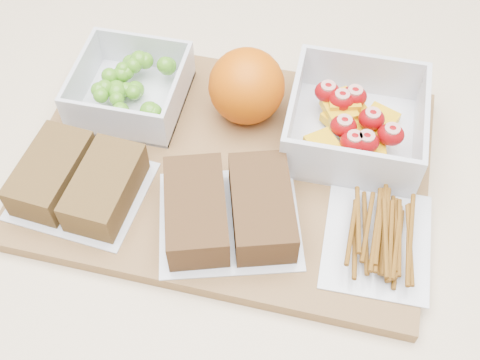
{
  "coord_description": "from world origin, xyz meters",
  "views": [
    {
      "loc": [
        0.09,
        -0.35,
        1.43
      ],
      "look_at": [
        0.01,
        -0.0,
        0.93
      ],
      "focal_mm": 45.0,
      "sensor_mm": 36.0,
      "label": 1
    }
  ],
  "objects_px": {
    "grape_container": "(132,87)",
    "orange": "(247,86)",
    "sandwich_bag_left": "(78,181)",
    "sandwich_bag_center": "(229,210)",
    "fruit_container": "(354,124)",
    "pretzel_bag": "(379,234)",
    "cutting_board": "(229,166)"
  },
  "relations": [
    {
      "from": "grape_container",
      "to": "cutting_board",
      "type": "bearing_deg",
      "value": -26.7
    },
    {
      "from": "cutting_board",
      "to": "sandwich_bag_center",
      "type": "xyz_separation_m",
      "value": [
        0.02,
        -0.07,
        0.03
      ]
    },
    {
      "from": "cutting_board",
      "to": "fruit_container",
      "type": "distance_m",
      "value": 0.14
    },
    {
      "from": "grape_container",
      "to": "pretzel_bag",
      "type": "height_order",
      "value": "grape_container"
    },
    {
      "from": "sandwich_bag_left",
      "to": "grape_container",
      "type": "bearing_deg",
      "value": 84.62
    },
    {
      "from": "fruit_container",
      "to": "orange",
      "type": "height_order",
      "value": "orange"
    },
    {
      "from": "cutting_board",
      "to": "pretzel_bag",
      "type": "height_order",
      "value": "pretzel_bag"
    },
    {
      "from": "fruit_container",
      "to": "sandwich_bag_left",
      "type": "relative_size",
      "value": 1.02
    },
    {
      "from": "sandwich_bag_left",
      "to": "fruit_container",
      "type": "bearing_deg",
      "value": 26.47
    },
    {
      "from": "fruit_container",
      "to": "sandwich_bag_left",
      "type": "xyz_separation_m",
      "value": [
        -0.26,
        -0.13,
        -0.0
      ]
    },
    {
      "from": "grape_container",
      "to": "fruit_container",
      "type": "relative_size",
      "value": 0.84
    },
    {
      "from": "pretzel_bag",
      "to": "grape_container",
      "type": "bearing_deg",
      "value": 156.15
    },
    {
      "from": "orange",
      "to": "sandwich_bag_center",
      "type": "height_order",
      "value": "orange"
    },
    {
      "from": "fruit_container",
      "to": "sandwich_bag_center",
      "type": "relative_size",
      "value": 0.85
    },
    {
      "from": "cutting_board",
      "to": "fruit_container",
      "type": "xyz_separation_m",
      "value": [
        0.12,
        0.06,
        0.03
      ]
    },
    {
      "from": "grape_container",
      "to": "orange",
      "type": "xyz_separation_m",
      "value": [
        0.13,
        0.01,
        0.02
      ]
    },
    {
      "from": "fruit_container",
      "to": "sandwich_bag_left",
      "type": "bearing_deg",
      "value": -153.53
    },
    {
      "from": "fruit_container",
      "to": "sandwich_bag_center",
      "type": "height_order",
      "value": "fruit_container"
    },
    {
      "from": "grape_container",
      "to": "sandwich_bag_center",
      "type": "xyz_separation_m",
      "value": [
        0.14,
        -0.14,
        -0.0
      ]
    },
    {
      "from": "fruit_container",
      "to": "orange",
      "type": "relative_size",
      "value": 1.69
    },
    {
      "from": "grape_container",
      "to": "pretzel_bag",
      "type": "bearing_deg",
      "value": -23.85
    },
    {
      "from": "sandwich_bag_center",
      "to": "grape_container",
      "type": "bearing_deg",
      "value": 136.58
    },
    {
      "from": "pretzel_bag",
      "to": "sandwich_bag_center",
      "type": "bearing_deg",
      "value": -176.92
    },
    {
      "from": "orange",
      "to": "sandwich_bag_left",
      "type": "bearing_deg",
      "value": -134.96
    },
    {
      "from": "fruit_container",
      "to": "sandwich_bag_left",
      "type": "distance_m",
      "value": 0.29
    },
    {
      "from": "fruit_container",
      "to": "sandwich_bag_left",
      "type": "height_order",
      "value": "fruit_container"
    },
    {
      "from": "grape_container",
      "to": "fruit_container",
      "type": "distance_m",
      "value": 0.25
    },
    {
      "from": "cutting_board",
      "to": "grape_container",
      "type": "xyz_separation_m",
      "value": [
        -0.13,
        0.06,
        0.03
      ]
    },
    {
      "from": "cutting_board",
      "to": "pretzel_bag",
      "type": "xyz_separation_m",
      "value": [
        0.16,
        -0.06,
        0.02
      ]
    },
    {
      "from": "sandwich_bag_left",
      "to": "sandwich_bag_center",
      "type": "distance_m",
      "value": 0.16
    },
    {
      "from": "sandwich_bag_center",
      "to": "sandwich_bag_left",
      "type": "bearing_deg",
      "value": 179.07
    },
    {
      "from": "orange",
      "to": "fruit_container",
      "type": "bearing_deg",
      "value": -5.65
    }
  ]
}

